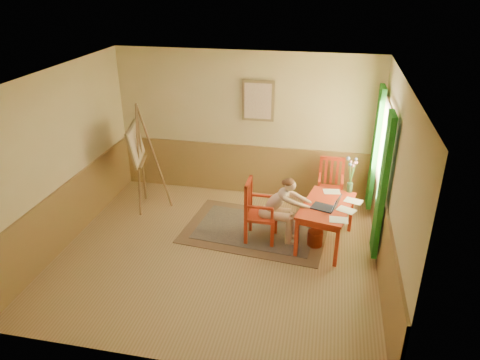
% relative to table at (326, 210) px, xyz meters
% --- Properties ---
extents(room, '(5.04, 4.54, 2.84)m').
position_rel_table_xyz_m(room, '(-1.64, -0.62, 0.77)').
color(room, tan).
rests_on(room, ground).
extents(wainscot, '(5.00, 4.50, 1.00)m').
position_rel_table_xyz_m(wainscot, '(-1.64, 0.18, -0.13)').
color(wainscot, '#A78148').
rests_on(wainscot, room).
extents(window, '(0.12, 2.01, 2.20)m').
position_rel_table_xyz_m(window, '(0.78, 0.48, 0.71)').
color(window, white).
rests_on(window, room).
extents(wall_portrait, '(0.60, 0.05, 0.76)m').
position_rel_table_xyz_m(wall_portrait, '(-1.39, 1.59, 1.27)').
color(wall_portrait, olive).
rests_on(wall_portrait, room).
extents(rug, '(2.55, 1.84, 0.02)m').
position_rel_table_xyz_m(rug, '(-1.17, 0.17, -0.62)').
color(rug, '#8C7251').
rests_on(rug, room).
extents(table, '(0.95, 1.32, 0.72)m').
position_rel_table_xyz_m(table, '(0.00, 0.00, 0.00)').
color(table, '#CC4023').
rests_on(table, room).
extents(chair_left, '(0.49, 0.47, 1.06)m').
position_rel_table_xyz_m(chair_left, '(-1.09, -0.08, -0.10)').
color(chair_left, '#CC4023').
rests_on(chair_left, room).
extents(chair_back, '(0.45, 0.47, 1.02)m').
position_rel_table_xyz_m(chair_back, '(0.04, 1.13, -0.12)').
color(chair_back, '#CC4023').
rests_on(chair_back, room).
extents(figure, '(0.85, 0.37, 1.15)m').
position_rel_table_xyz_m(figure, '(-0.74, -0.07, 0.00)').
color(figure, beige).
rests_on(figure, room).
extents(laptop, '(0.47, 0.37, 0.25)m').
position_rel_table_xyz_m(laptop, '(0.01, -0.14, 0.14)').
color(laptop, '#1E2338').
rests_on(laptop, table).
extents(papers, '(0.67, 1.15, 0.00)m').
position_rel_table_xyz_m(papers, '(0.24, 0.03, 0.09)').
color(papers, white).
rests_on(papers, table).
extents(vase, '(0.20, 0.30, 0.60)m').
position_rel_table_xyz_m(vase, '(0.35, 0.55, 0.36)').
color(vase, '#3F724C').
rests_on(vase, table).
extents(wastebasket, '(0.31, 0.31, 0.26)m').
position_rel_table_xyz_m(wastebasket, '(-0.14, -0.10, -0.50)').
color(wastebasket, '#9E371D').
rests_on(wastebasket, room).
extents(easel, '(0.76, 0.90, 2.02)m').
position_rel_table_xyz_m(easel, '(-3.40, 0.60, 0.56)').
color(easel, olive).
rests_on(easel, room).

